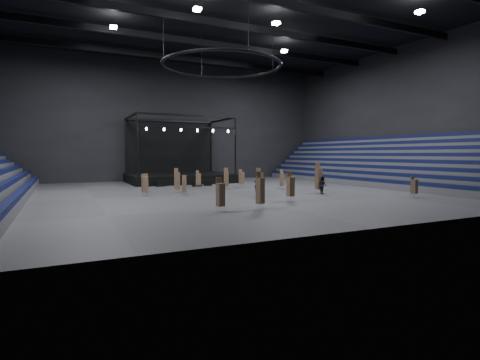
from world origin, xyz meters
name	(u,v)px	position (x,y,z in m)	size (l,w,h in m)	color
floor	(222,192)	(0.00, 0.00, 0.00)	(50.00, 50.00, 0.00)	#424244
ceiling	(222,15)	(0.00, 0.00, 18.00)	(50.00, 42.00, 0.20)	black
wall_back	(169,121)	(0.00, 21.00, 9.00)	(50.00, 0.20, 18.00)	black
wall_front	(378,58)	(0.00, -21.00, 9.00)	(50.00, 0.20, 18.00)	black
wall_right	(397,116)	(25.00, 0.00, 9.00)	(0.20, 42.00, 18.00)	black
bleachers_right	(384,171)	(22.94, 0.00, 1.73)	(7.20, 40.00, 6.40)	#4F4F51
stage	(178,172)	(0.00, 16.24, 1.45)	(14.00, 10.00, 9.20)	black
truss_ring	(222,66)	(0.00, 0.00, 13.00)	(12.30, 12.30, 5.15)	black
roof_girders	(222,24)	(0.00, 0.00, 17.20)	(49.00, 30.35, 0.70)	black
floodlights	(239,17)	(0.00, -4.00, 16.60)	(28.60, 16.60, 0.25)	white
flight_case_left	(160,184)	(-4.10, 9.93, 0.37)	(1.10, 0.55, 0.73)	black
flight_case_mid	(197,184)	(-0.02, 8.04, 0.37)	(1.10, 0.55, 0.73)	black
flight_case_right	(208,183)	(1.61, 8.55, 0.36)	(1.08, 0.54, 0.72)	black
chair_stack_0	(414,186)	(14.00, -11.99, 1.07)	(0.54, 0.54, 2.00)	silver
chair_stack_1	(242,178)	(4.47, 4.60, 1.17)	(0.65, 0.65, 2.18)	silver
chair_stack_2	(220,194)	(-5.21, -11.99, 1.24)	(0.55, 0.55, 2.39)	silver
chair_stack_3	(184,185)	(-4.47, -1.21, 1.06)	(0.54, 0.54, 2.01)	silver
chair_stack_4	(290,186)	(2.45, -9.12, 1.30)	(0.54, 0.54, 2.49)	silver
chair_stack_5	(319,178)	(8.38, -5.24, 1.58)	(0.55, 0.55, 3.11)	silver
chair_stack_6	(198,179)	(-0.51, 6.05, 1.09)	(0.56, 0.56, 2.08)	silver
chair_stack_7	(144,185)	(-8.00, 0.12, 1.11)	(0.50, 0.50, 2.13)	silver
chair_stack_8	(282,179)	(7.74, 0.72, 1.14)	(0.49, 0.49, 2.23)	silver
chair_stack_9	(146,182)	(-7.15, 3.59, 1.06)	(0.51, 0.51, 1.97)	silver
chair_stack_10	(177,180)	(-4.42, 1.43, 1.30)	(0.52, 0.52, 2.57)	silver
chair_stack_11	(226,178)	(1.63, 2.71, 1.27)	(0.59, 0.59, 2.47)	silver
chair_stack_12	(260,190)	(-2.06, -11.99, 1.39)	(0.60, 0.60, 2.74)	silver
chair_stack_13	(259,181)	(2.10, -4.25, 1.38)	(0.55, 0.55, 2.68)	silver
man_center	(257,184)	(3.67, -0.79, 0.79)	(0.58, 0.38, 1.58)	black
crew_member	(323,185)	(8.56, -5.68, 0.89)	(0.87, 0.67, 1.78)	black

